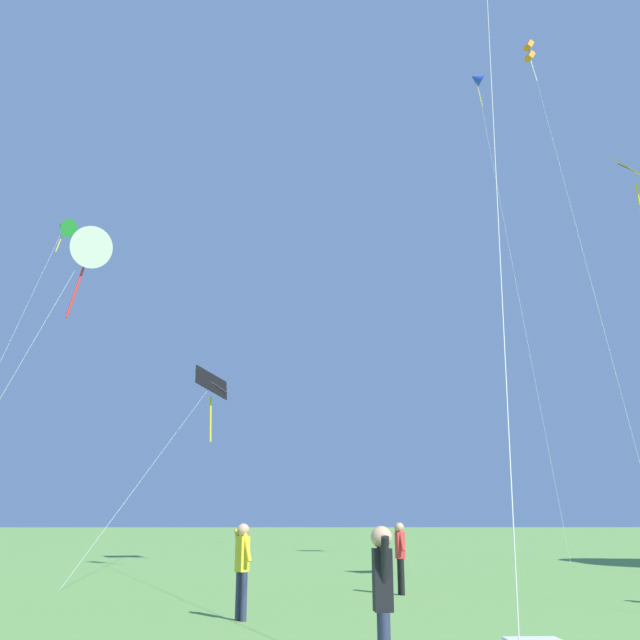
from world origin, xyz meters
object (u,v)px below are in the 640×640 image
Objects in this scene: kite_white_distant at (87,247)px; person_far_back at (400,551)px; kite_blue_delta at (477,80)px; kite_orange_box at (530,56)px; kite_green_small at (64,226)px; person_with_spool at (242,561)px; kite_black_large at (210,394)px; person_near_tree at (383,593)px.

kite_white_distant is 16.84m from person_far_back.
kite_white_distant is (-19.55, -13.25, -17.47)m from kite_blue_delta.
person_far_back is (-10.70, -15.84, -26.53)m from kite_orange_box.
person_with_spool is at bearing -61.94° from kite_green_small.
kite_orange_box is 26.86m from kite_black_large.
kite_black_large is 18.41m from person_with_spool.
kite_green_small is 11.78× the size of person_near_tree.
person_far_back is at bearing 51.29° from person_with_spool.
kite_blue_delta is 27.63m from kite_green_small.
kite_orange_box is 1.49× the size of kite_green_small.
kite_white_distant reaches higher than person_near_tree.
kite_green_small is 11.72× the size of person_with_spool.
kite_green_small reaches higher than person_near_tree.
kite_orange_box is at bearing 54.90° from person_with_spool.
person_far_back is at bearing 80.96° from person_near_tree.
kite_black_large is at bearing 116.93° from person_far_back.
person_with_spool is (-12.30, -24.81, -28.27)m from kite_blue_delta.
kite_blue_delta is at bearing 111.76° from kite_orange_box.
person_far_back is at bearing -113.33° from kite_blue_delta.
kite_blue_delta is 42.82m from person_near_tree.
kite_blue_delta is 5.31m from kite_orange_box.
person_with_spool is (-3.46, -4.31, -0.00)m from person_far_back.
kite_orange_box is 38.96m from person_near_tree.
kite_blue_delta is at bearing 34.14° from kite_white_distant.
person_far_back is at bearing -50.81° from kite_green_small.
person_with_spool is 1.01× the size of person_near_tree.
kite_orange_box is at bearing 55.95° from person_far_back.
person_near_tree is (-10.42, -30.41, -28.28)m from kite_blue_delta.
kite_blue_delta is 36.02m from person_far_back.
kite_blue_delta is at bearing 71.09° from person_near_tree.
kite_green_small is at bearing 116.40° from person_near_tree.
kite_black_large is (10.12, -7.60, -11.40)m from kite_green_small.
kite_orange_box reaches higher than person_with_spool.
kite_blue_delta is 18.33× the size of person_near_tree.
kite_green_small reaches higher than kite_white_distant.
kite_white_distant is (-21.41, -8.59, -15.74)m from kite_orange_box.
person_near_tree is at bearing -77.78° from kite_black_large.
kite_black_large is at bearing 52.68° from kite_white_distant.
kite_blue_delta reaches higher than kite_orange_box.
kite_blue_delta is 28.02m from kite_black_large.
kite_orange_box reaches higher than kite_green_small.
kite_orange_box is 17.52× the size of person_near_tree.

